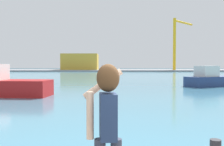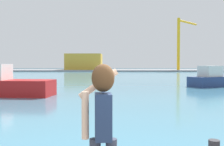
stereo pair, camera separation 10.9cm
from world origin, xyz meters
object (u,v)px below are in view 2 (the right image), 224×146
Objects in this scene: person_photographer at (102,119)px; port_crane at (181,38)px; boat_moored_2 at (214,79)px; boat_moored at (0,84)px; warehouse_left at (84,62)px.

port_crane is at bearing -20.04° from person_photographer.
person_photographer is 27.22m from boat_moored_2.
person_photographer is at bearing -104.50° from port_crane.
boat_moored is 76.34m from warehouse_left.
boat_moored is 79.50m from port_crane.
boat_moored_2 is at bearing 29.59° from boat_moored.
warehouse_left is at bearing 97.95° from boat_moored.
warehouse_left is (-11.55, 92.68, 1.61)m from person_photographer.
boat_moored_2 is 71.30m from warehouse_left.
warehouse_left is at bearing 81.70° from boat_moored_2.
boat_moored is at bearing -87.82° from warehouse_left.
warehouse_left reaches higher than person_photographer.
boat_moored is 1.24× the size of boat_moored_2.
person_photographer is 0.10× the size of port_crane.
person_photographer is at bearing -82.90° from warehouse_left.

